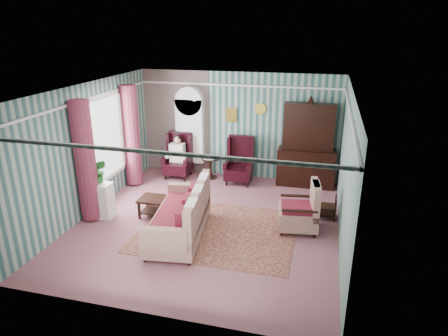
% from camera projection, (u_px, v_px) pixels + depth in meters
% --- Properties ---
extents(floor, '(6.00, 6.00, 0.00)m').
position_uv_depth(floor, '(208.00, 223.00, 8.69)').
color(floor, '#925461').
rests_on(floor, ground).
extents(room_shell, '(5.53, 6.02, 2.91)m').
position_uv_depth(room_shell, '(181.00, 130.00, 8.31)').
color(room_shell, '#325C5A').
rests_on(room_shell, ground).
extents(bookcase, '(0.80, 0.28, 2.24)m').
position_uv_depth(bookcase, '(190.00, 136.00, 11.21)').
color(bookcase, white).
rests_on(bookcase, floor).
extents(dresser_hutch, '(1.50, 0.56, 2.36)m').
position_uv_depth(dresser_hutch, '(308.00, 143.00, 10.32)').
color(dresser_hutch, black).
rests_on(dresser_hutch, floor).
extents(wingback_left, '(0.76, 0.80, 1.25)m').
position_uv_depth(wingback_left, '(178.00, 156.00, 11.08)').
color(wingback_left, black).
rests_on(wingback_left, floor).
extents(wingback_right, '(0.76, 0.80, 1.25)m').
position_uv_depth(wingback_right, '(239.00, 161.00, 10.67)').
color(wingback_right, black).
rests_on(wingback_right, floor).
extents(seated_woman, '(0.44, 0.40, 1.18)m').
position_uv_depth(seated_woman, '(178.00, 157.00, 11.10)').
color(seated_woman, white).
rests_on(seated_woman, floor).
extents(round_side_table, '(0.50, 0.50, 0.60)m').
position_uv_depth(round_side_table, '(210.00, 168.00, 11.12)').
color(round_side_table, black).
rests_on(round_side_table, floor).
extents(nest_table, '(0.45, 0.38, 0.54)m').
position_uv_depth(nest_table, '(326.00, 207.00, 8.84)').
color(nest_table, black).
rests_on(nest_table, floor).
extents(plant_stand, '(0.55, 0.35, 0.80)m').
position_uv_depth(plant_stand, '(100.00, 200.00, 8.85)').
color(plant_stand, silver).
rests_on(plant_stand, floor).
extents(rug, '(3.20, 2.60, 0.01)m').
position_uv_depth(rug, '(218.00, 231.00, 8.35)').
color(rug, '#48181F').
rests_on(rug, floor).
extents(sofa, '(1.37, 2.32, 0.99)m').
position_uv_depth(sofa, '(178.00, 215.00, 7.97)').
color(sofa, beige).
rests_on(sofa, floor).
extents(floral_armchair, '(0.97, 0.99, 0.98)m').
position_uv_depth(floral_armchair, '(298.00, 208.00, 8.26)').
color(floral_armchair, beige).
rests_on(floral_armchair, floor).
extents(coffee_table, '(0.83, 0.55, 0.43)m').
position_uv_depth(coffee_table, '(158.00, 207.00, 8.93)').
color(coffee_table, black).
rests_on(coffee_table, floor).
extents(potted_plant_a, '(0.38, 0.34, 0.38)m').
position_uv_depth(potted_plant_a, '(95.00, 176.00, 8.60)').
color(potted_plant_a, '#224E18').
rests_on(potted_plant_a, plant_stand).
extents(potted_plant_b, '(0.34, 0.30, 0.52)m').
position_uv_depth(potted_plant_b, '(100.00, 171.00, 8.71)').
color(potted_plant_b, '#2A571B').
rests_on(potted_plant_b, plant_stand).
extents(potted_plant_c, '(0.25, 0.25, 0.42)m').
position_uv_depth(potted_plant_c, '(97.00, 174.00, 8.66)').
color(potted_plant_c, '#1E4A17').
rests_on(potted_plant_c, plant_stand).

